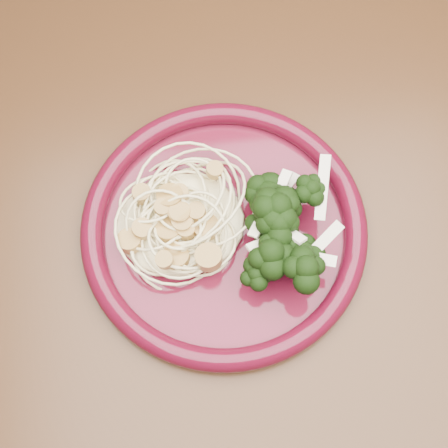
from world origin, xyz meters
name	(u,v)px	position (x,y,z in m)	size (l,w,h in m)	color
dining_table	(189,317)	(0.00, 0.00, 0.65)	(1.20, 0.80, 0.75)	#472814
dinner_plate	(224,228)	(0.04, 0.05, 0.76)	(0.32, 0.32, 0.02)	#520E1F
spaghetti_pile	(180,220)	(0.00, 0.06, 0.77)	(0.12, 0.11, 0.03)	#FBEEAD
scallop_cluster	(177,206)	(0.00, 0.06, 0.80)	(0.12, 0.12, 0.04)	tan
broccoli_pile	(279,225)	(0.09, 0.04, 0.78)	(0.08, 0.13, 0.05)	black
onion_garnish	(282,213)	(0.09, 0.04, 0.81)	(0.06, 0.09, 0.05)	white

